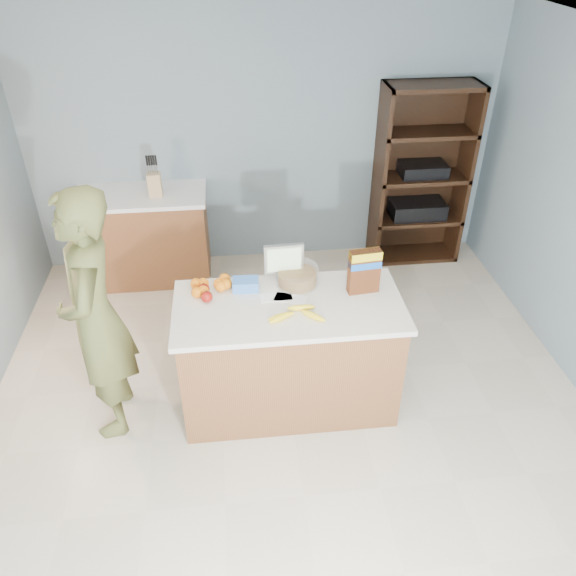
{
  "coord_description": "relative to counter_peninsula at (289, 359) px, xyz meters",
  "views": [
    {
      "loc": [
        -0.34,
        -2.74,
        3.12
      ],
      "look_at": [
        0.0,
        0.35,
        1.0
      ],
      "focal_mm": 35.0,
      "sensor_mm": 36.0,
      "label": 1
    }
  ],
  "objects": [
    {
      "name": "floor",
      "position": [
        0.0,
        -0.3,
        -0.42
      ],
      "size": [
        4.5,
        5.0,
        0.02
      ],
      "primitive_type": "cube",
      "color": "beige",
      "rests_on": "ground"
    },
    {
      "name": "walls",
      "position": [
        0.0,
        -0.3,
        1.24
      ],
      "size": [
        4.52,
        5.02,
        2.51
      ],
      "color": "gray",
      "rests_on": "ground"
    },
    {
      "name": "counter_peninsula",
      "position": [
        0.0,
        0.0,
        0.0
      ],
      "size": [
        1.56,
        0.76,
        0.9
      ],
      "color": "brown",
      "rests_on": "ground"
    },
    {
      "name": "back_cabinet",
      "position": [
        -1.2,
        1.9,
        0.04
      ],
      "size": [
        1.24,
        0.62,
        0.9
      ],
      "color": "brown",
      "rests_on": "ground"
    },
    {
      "name": "shelving_unit",
      "position": [
        1.55,
        2.05,
        0.45
      ],
      "size": [
        0.9,
        0.4,
        1.8
      ],
      "color": "black",
      "rests_on": "ground"
    },
    {
      "name": "person",
      "position": [
        -1.27,
        -0.03,
        0.49
      ],
      "size": [
        0.5,
        0.7,
        1.81
      ],
      "primitive_type": "imported",
      "rotation": [
        0.0,
        0.0,
        -1.47
      ],
      "color": "brown",
      "rests_on": "ground"
    },
    {
      "name": "knife_block",
      "position": [
        -1.03,
        1.84,
        0.6
      ],
      "size": [
        0.12,
        0.1,
        0.31
      ],
      "color": "tan",
      "rests_on": "back_cabinet"
    },
    {
      "name": "envelopes",
      "position": [
        -0.03,
        0.08,
        0.49
      ],
      "size": [
        0.33,
        0.18,
        0.0
      ],
      "color": "white",
      "rests_on": "counter_peninsula"
    },
    {
      "name": "bananas",
      "position": [
        0.02,
        -0.14,
        0.51
      ],
      "size": [
        0.39,
        0.2,
        0.04
      ],
      "color": "yellow",
      "rests_on": "counter_peninsula"
    },
    {
      "name": "apples",
      "position": [
        -0.56,
        0.14,
        0.52
      ],
      "size": [
        0.1,
        0.17,
        0.08
      ],
      "color": "maroon",
      "rests_on": "counter_peninsula"
    },
    {
      "name": "oranges",
      "position": [
        -0.52,
        0.23,
        0.52
      ],
      "size": [
        0.29,
        0.23,
        0.08
      ],
      "color": "orange",
      "rests_on": "counter_peninsula"
    },
    {
      "name": "blue_carton",
      "position": [
        -0.28,
        0.21,
        0.52
      ],
      "size": [
        0.19,
        0.13,
        0.08
      ],
      "primitive_type": "cube",
      "rotation": [
        0.0,
        0.0,
        -0.06
      ],
      "color": "blue",
      "rests_on": "counter_peninsula"
    },
    {
      "name": "salad_bowl",
      "position": [
        0.09,
        0.25,
        0.54
      ],
      "size": [
        0.3,
        0.3,
        0.13
      ],
      "color": "#267219",
      "rests_on": "counter_peninsula"
    },
    {
      "name": "tv",
      "position": [
        -0.0,
        0.31,
        0.64
      ],
      "size": [
        0.28,
        0.12,
        0.28
      ],
      "color": "silver",
      "rests_on": "counter_peninsula"
    },
    {
      "name": "cereal_box",
      "position": [
        0.53,
        0.1,
        0.67
      ],
      "size": [
        0.22,
        0.1,
        0.32
      ],
      "color": "#592B14",
      "rests_on": "counter_peninsula"
    }
  ]
}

